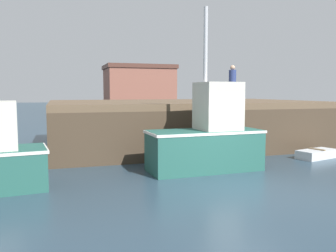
% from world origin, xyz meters
% --- Properties ---
extents(ground, '(120.00, 160.00, 0.10)m').
position_xyz_m(ground, '(0.00, 0.00, -0.05)').
color(ground, '#283D4C').
extents(pier, '(11.93, 7.59, 2.05)m').
position_xyz_m(pier, '(0.99, 7.02, 1.69)').
color(pier, brown).
rests_on(pier, ground).
extents(fishing_boat_near_right, '(3.65, 1.55, 5.04)m').
position_xyz_m(fishing_boat_near_right, '(-0.13, 2.31, 1.02)').
color(fishing_boat_near_right, '#23564C').
rests_on(fishing_boat_near_right, ground).
extents(rowboat, '(1.74, 1.11, 0.36)m').
position_xyz_m(rowboat, '(4.59, 2.94, 0.16)').
color(rowboat, silver).
rests_on(rowboat, ground).
extents(dockworker, '(0.34, 0.34, 1.66)m').
position_xyz_m(dockworker, '(3.20, 7.08, 2.88)').
color(dockworker, '#2D3342').
rests_on(dockworker, pier).
extents(warehouse, '(8.72, 6.32, 5.87)m').
position_xyz_m(warehouse, '(5.49, 36.99, 2.95)').
color(warehouse, brown).
rests_on(warehouse, ground).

